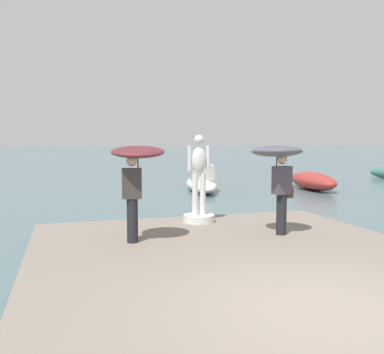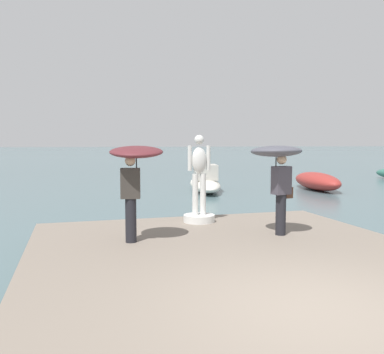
{
  "view_description": "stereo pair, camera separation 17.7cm",
  "coord_description": "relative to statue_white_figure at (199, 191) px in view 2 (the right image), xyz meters",
  "views": [
    {
      "loc": [
        -2.93,
        -4.26,
        2.38
      ],
      "look_at": [
        0.0,
        5.42,
        1.55
      ],
      "focal_mm": 39.22,
      "sensor_mm": 36.0,
      "label": 1
    },
    {
      "loc": [
        -2.77,
        -4.31,
        2.38
      ],
      "look_at": [
        0.0,
        5.42,
        1.55
      ],
      "focal_mm": 39.22,
      "sensor_mm": 36.0,
      "label": 2
    }
  ],
  "objects": [
    {
      "name": "ground_plane",
      "position": [
        -0.24,
        34.38,
        -1.17
      ],
      "size": [
        400.0,
        400.0,
        0.0
      ],
      "primitive_type": "plane",
      "color": "#4C666B"
    },
    {
      "name": "pier",
      "position": [
        -0.24,
        -3.89,
        -0.97
      ],
      "size": [
        7.34,
        9.48,
        0.4
      ],
      "primitive_type": "cube",
      "color": "slate",
      "rests_on": "ground"
    },
    {
      "name": "statue_white_figure",
      "position": [
        0.0,
        0.0,
        0.0
      ],
      "size": [
        0.78,
        0.78,
        2.17
      ],
      "color": "silver",
      "rests_on": "pier"
    },
    {
      "name": "onlooker_left",
      "position": [
        -1.84,
        -1.67,
        0.75
      ],
      "size": [
        1.24,
        1.25,
        1.96
      ],
      "color": "black",
      "rests_on": "pier"
    },
    {
      "name": "onlooker_right",
      "position": [
        1.17,
        -1.89,
        0.78
      ],
      "size": [
        1.28,
        1.28,
        1.93
      ],
      "color": "black",
      "rests_on": "pier"
    },
    {
      "name": "boat_mid",
      "position": [
        8.87,
        8.68,
        -0.73
      ],
      "size": [
        2.11,
        4.61,
        0.88
      ],
      "color": "#9E2D28",
      "rests_on": "ground"
    },
    {
      "name": "boat_far",
      "position": [
        3.24,
        9.71,
        -0.73
      ],
      "size": [
        2.45,
        5.48,
        1.32
      ],
      "color": "silver",
      "rests_on": "ground"
    }
  ]
}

